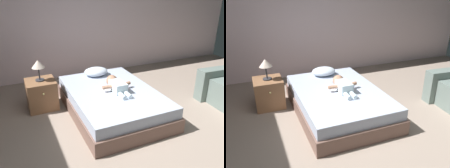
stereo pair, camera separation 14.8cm
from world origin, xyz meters
TOP-DOWN VIEW (x-y plane):
  - ground_plane at (0.00, 0.00)m, footprint 8.00×8.00m
  - wall_behind_bed at (0.00, 3.00)m, footprint 8.00×0.12m
  - bed at (-0.05, 1.12)m, footprint 1.28×1.90m
  - pillow at (-0.05, 1.81)m, footprint 0.42×0.34m
  - baby at (0.02, 1.10)m, footprint 0.47×0.63m
  - toothbrush at (0.24, 1.21)m, footprint 0.05×0.15m
  - nightstand at (-1.02, 1.71)m, footprint 0.45×0.48m
  - lamp at (-1.02, 1.71)m, footprint 0.20×0.20m

SIDE VIEW (x-z plane):
  - ground_plane at x=0.00m, z-range 0.00..0.00m
  - bed at x=-0.05m, z-range 0.00..0.37m
  - nightstand at x=-1.02m, z-range 0.00..0.47m
  - toothbrush at x=0.24m, z-range 0.37..0.39m
  - pillow at x=-0.05m, z-range 0.37..0.52m
  - baby at x=0.02m, z-range 0.36..0.54m
  - lamp at x=-1.02m, z-range 0.56..0.89m
  - wall_behind_bed at x=0.00m, z-range 0.00..2.51m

